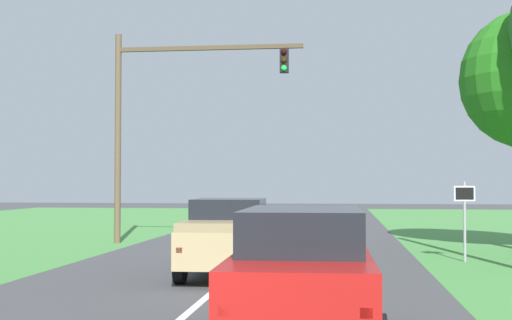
% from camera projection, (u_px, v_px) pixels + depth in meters
% --- Properties ---
extents(ground_plane, '(120.00, 120.00, 0.00)m').
position_uv_depth(ground_plane, '(229.00, 278.00, 17.17)').
color(ground_plane, '#424244').
extents(red_suv_near, '(2.21, 4.85, 1.93)m').
position_uv_depth(red_suv_near, '(303.00, 272.00, 10.26)').
color(red_suv_near, '#9E1411').
rests_on(red_suv_near, ground_plane).
extents(pickup_truck_lead, '(2.25, 5.27, 1.91)m').
position_uv_depth(pickup_truck_lead, '(230.00, 236.00, 17.56)').
color(pickup_truck_lead, tan).
rests_on(pickup_truck_lead, ground_plane).
extents(traffic_light, '(7.22, 0.40, 8.01)m').
position_uv_depth(traffic_light, '(164.00, 105.00, 26.82)').
color(traffic_light, brown).
rests_on(traffic_light, ground_plane).
extents(keep_moving_sign, '(0.60, 0.09, 2.34)m').
position_uv_depth(keep_moving_sign, '(465.00, 210.00, 20.65)').
color(keep_moving_sign, gray).
rests_on(keep_moving_sign, ground_plane).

